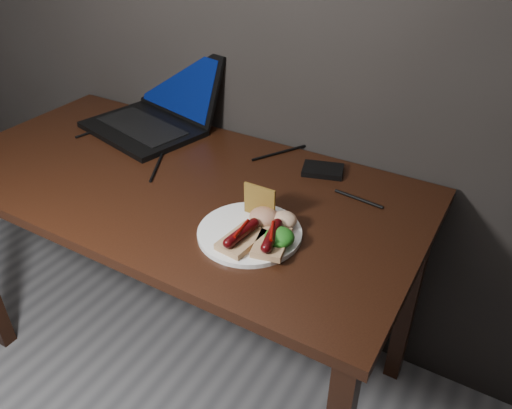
{
  "coord_description": "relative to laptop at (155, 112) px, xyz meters",
  "views": [
    {
      "loc": [
        0.81,
        0.45,
        1.47
      ],
      "look_at": [
        0.32,
        1.3,
        0.82
      ],
      "focal_mm": 35.0,
      "sensor_mm": 36.0,
      "label": 1
    }
  ],
  "objects": [
    {
      "name": "coleslaw_mound",
      "position": [
        0.66,
        -0.31,
        -0.02
      ],
      "size": [
        0.06,
        0.06,
        0.04
      ],
      "primitive_type": "ellipsoid",
      "color": "beige",
      "rests_on": "plate"
    },
    {
      "name": "salsa_mound",
      "position": [
        0.61,
        -0.33,
        -0.02
      ],
      "size": [
        0.07,
        0.07,
        0.04
      ],
      "primitive_type": "ellipsoid",
      "color": "maroon",
      "rests_on": "plate"
    },
    {
      "name": "desk_cables",
      "position": [
        0.29,
        -0.09,
        -0.05
      ],
      "size": [
        1.01,
        0.45,
        0.01
      ],
      "color": "black",
      "rests_on": "desk"
    },
    {
      "name": "bread_sausage_center",
      "position": [
        0.6,
        -0.42,
        -0.02
      ],
      "size": [
        0.08,
        0.12,
        0.04
      ],
      "color": "tan",
      "rests_on": "plate"
    },
    {
      "name": "bread_sausage_right",
      "position": [
        0.67,
        -0.39,
        -0.02
      ],
      "size": [
        0.09,
        0.13,
        0.04
      ],
      "color": "tan",
      "rests_on": "plate"
    },
    {
      "name": "plate",
      "position": [
        0.6,
        -0.37,
        -0.05
      ],
      "size": [
        0.26,
        0.26,
        0.01
      ],
      "primitive_type": "cylinder",
      "rotation": [
        0.0,
        0.0,
        -0.02
      ],
      "color": "white",
      "rests_on": "desk"
    },
    {
      "name": "laptop",
      "position": [
        0.0,
        0.0,
        0.0
      ],
      "size": [
        0.45,
        0.43,
        0.25
      ],
      "color": "black",
      "rests_on": "desk"
    },
    {
      "name": "desk",
      "position": [
        0.28,
        -0.26,
        -0.14
      ],
      "size": [
        1.4,
        0.7,
        0.75
      ],
      "color": "black",
      "rests_on": "ground"
    },
    {
      "name": "salad_greens",
      "position": [
        0.68,
        -0.38,
        -0.02
      ],
      "size": [
        0.07,
        0.07,
        0.04
      ],
      "primitive_type": "ellipsoid",
      "color": "#1F5E12",
      "rests_on": "plate"
    },
    {
      "name": "hard_drive",
      "position": [
        0.62,
        -0.01,
        -0.04
      ],
      "size": [
        0.13,
        0.11,
        0.02
      ],
      "primitive_type": "cube",
      "rotation": [
        0.0,
        0.0,
        0.3
      ],
      "color": "black",
      "rests_on": "desk"
    },
    {
      "name": "crispbread",
      "position": [
        0.58,
        -0.3,
        0.0
      ],
      "size": [
        0.08,
        0.01,
        0.08
      ],
      "primitive_type": "cube",
      "color": "olive",
      "rests_on": "plate"
    }
  ]
}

